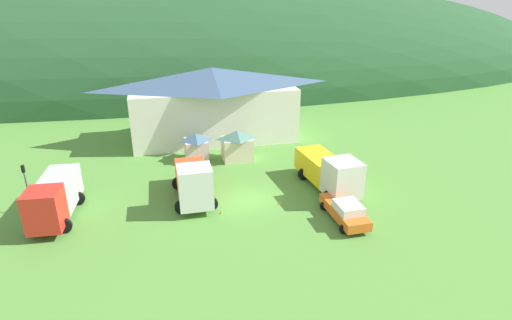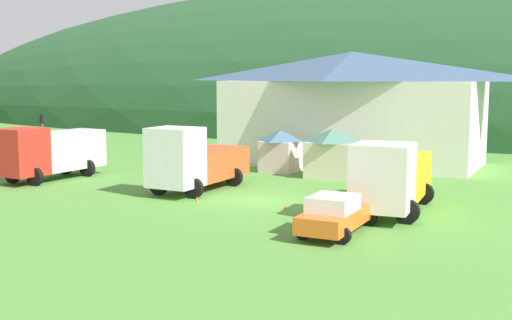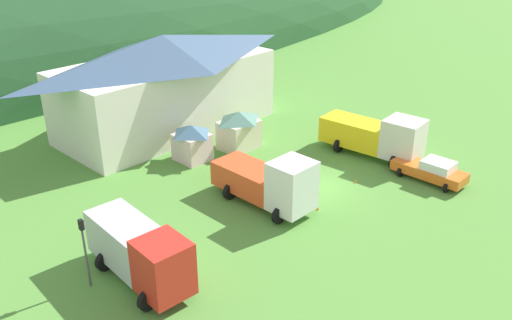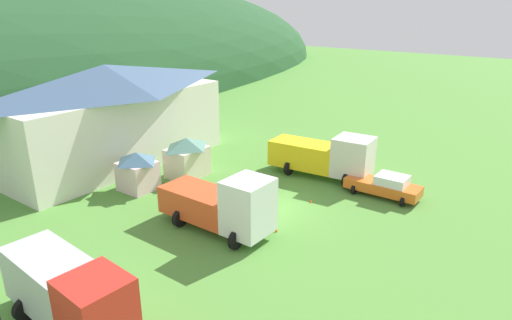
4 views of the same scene
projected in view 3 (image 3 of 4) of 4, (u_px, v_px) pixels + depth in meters
name	position (u px, v px, depth m)	size (l,w,h in m)	color
ground_plane	(323.00, 185.00, 37.63)	(200.00, 200.00, 0.00)	#518C38
depot_building	(166.00, 82.00, 45.52)	(19.60, 8.96, 8.20)	white
play_shed_cream	(239.00, 129.00, 42.76)	(3.19, 2.52, 3.12)	beige
play_shed_pink	(192.00, 142.00, 40.81)	(2.43, 2.56, 2.84)	beige
crane_truck_red	(141.00, 251.00, 27.21)	(3.38, 7.22, 3.37)	red
heavy_rig_white	(270.00, 182.00, 34.22)	(3.38, 7.29, 3.73)	white
flatbed_truck_yellow	(377.00, 135.00, 41.27)	(3.69, 8.14, 3.50)	silver
service_pickup_orange	(431.00, 170.00, 37.89)	(2.31, 5.16, 1.66)	orange
traffic_light_west	(84.00, 246.00, 26.57)	(0.20, 0.32, 3.93)	#4C4C51
traffic_cone_near_pickup	(318.00, 210.00, 34.53)	(0.36, 0.36, 0.57)	orange
traffic_cone_mid_row	(356.00, 183.00, 37.94)	(0.36, 0.36, 0.48)	orange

